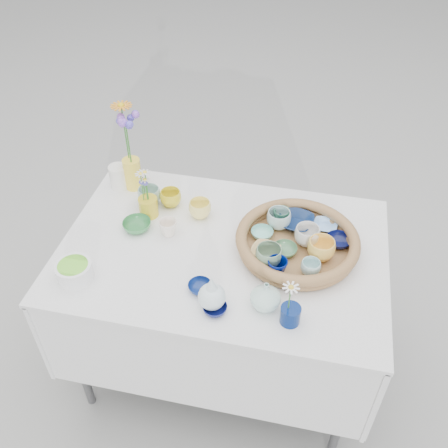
% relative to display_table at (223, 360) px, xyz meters
% --- Properties ---
extents(ground, '(80.00, 80.00, 0.00)m').
position_rel_display_table_xyz_m(ground, '(0.00, 0.00, 0.00)').
color(ground, gray).
extents(display_table, '(1.26, 0.86, 0.77)m').
position_rel_display_table_xyz_m(display_table, '(0.00, 0.00, 0.00)').
color(display_table, white).
rests_on(display_table, ground).
extents(wicker_tray, '(0.47, 0.47, 0.08)m').
position_rel_display_table_xyz_m(wicker_tray, '(0.28, 0.05, 0.80)').
color(wicker_tray, brown).
rests_on(wicker_tray, display_table).
extents(tray_ceramic_0, '(0.17, 0.17, 0.03)m').
position_rel_display_table_xyz_m(tray_ceramic_0, '(0.26, 0.17, 0.80)').
color(tray_ceramic_0, navy).
rests_on(tray_ceramic_0, wicker_tray).
extents(tray_ceramic_1, '(0.10, 0.10, 0.03)m').
position_rel_display_table_xyz_m(tray_ceramic_1, '(0.43, 0.10, 0.80)').
color(tray_ceramic_1, '#090E3D').
rests_on(tray_ceramic_1, wicker_tray).
extents(tray_ceramic_2, '(0.11, 0.11, 0.08)m').
position_rel_display_table_xyz_m(tray_ceramic_2, '(0.37, 0.01, 0.82)').
color(tray_ceramic_2, '#FCC651').
rests_on(tray_ceramic_2, wicker_tray).
extents(tray_ceramic_3, '(0.12, 0.12, 0.03)m').
position_rel_display_table_xyz_m(tray_ceramic_3, '(0.24, 0.00, 0.80)').
color(tray_ceramic_3, '#4C7C54').
rests_on(tray_ceramic_3, wicker_tray).
extents(tray_ceramic_4, '(0.13, 0.13, 0.08)m').
position_rel_display_table_xyz_m(tray_ceramic_4, '(0.19, -0.07, 0.82)').
color(tray_ceramic_4, slate).
rests_on(tray_ceramic_4, wicker_tray).
extents(tray_ceramic_5, '(0.11, 0.11, 0.03)m').
position_rel_display_table_xyz_m(tray_ceramic_5, '(0.14, 0.08, 0.80)').
color(tray_ceramic_5, '#85D6C5').
rests_on(tray_ceramic_5, wicker_tray).
extents(tray_ceramic_6, '(0.11, 0.11, 0.08)m').
position_rel_display_table_xyz_m(tray_ceramic_6, '(0.19, 0.15, 0.82)').
color(tray_ceramic_6, '#ADCEC9').
rests_on(tray_ceramic_6, wicker_tray).
extents(tray_ceramic_7, '(0.13, 0.13, 0.08)m').
position_rel_display_table_xyz_m(tray_ceramic_7, '(0.31, 0.07, 0.82)').
color(tray_ceramic_7, silver).
rests_on(tray_ceramic_7, wicker_tray).
extents(tray_ceramic_8, '(0.09, 0.09, 0.02)m').
position_rel_display_table_xyz_m(tray_ceramic_8, '(0.38, 0.18, 0.79)').
color(tray_ceramic_8, '#8CC0FE').
rests_on(tray_ceramic_8, wicker_tray).
extents(tray_ceramic_9, '(0.08, 0.08, 0.07)m').
position_rel_display_table_xyz_m(tray_ceramic_9, '(0.22, -0.11, 0.82)').
color(tray_ceramic_9, '#000E5A').
rests_on(tray_ceramic_9, wicker_tray).
extents(tray_ceramic_10, '(0.13, 0.13, 0.03)m').
position_rel_display_table_xyz_m(tray_ceramic_10, '(0.17, -0.02, 0.80)').
color(tray_ceramic_10, '#E4BE77').
rests_on(tray_ceramic_10, wicker_tray).
extents(tray_ceramic_11, '(0.09, 0.09, 0.06)m').
position_rel_display_table_xyz_m(tray_ceramic_11, '(0.34, -0.08, 0.81)').
color(tray_ceramic_11, '#A7D2CF').
rests_on(tray_ceramic_11, wicker_tray).
extents(tray_ceramic_12, '(0.08, 0.08, 0.06)m').
position_rel_display_table_xyz_m(tray_ceramic_12, '(0.20, 0.18, 0.81)').
color(tray_ceramic_12, '#337053').
rests_on(tray_ceramic_12, wicker_tray).
extents(loose_ceramic_0, '(0.11, 0.11, 0.07)m').
position_rel_display_table_xyz_m(loose_ceramic_0, '(-0.27, 0.21, 0.80)').
color(loose_ceramic_0, gold).
rests_on(loose_ceramic_0, display_table).
extents(loose_ceramic_1, '(0.12, 0.12, 0.07)m').
position_rel_display_table_xyz_m(loose_ceramic_1, '(-0.13, 0.17, 0.80)').
color(loose_ceramic_1, '#FFEA71').
rests_on(loose_ceramic_1, display_table).
extents(loose_ceramic_2, '(0.15, 0.15, 0.04)m').
position_rel_display_table_xyz_m(loose_ceramic_2, '(-0.36, 0.03, 0.78)').
color(loose_ceramic_2, '#347F43').
rests_on(loose_ceramic_2, display_table).
extents(loose_ceramic_3, '(0.08, 0.08, 0.07)m').
position_rel_display_table_xyz_m(loose_ceramic_3, '(-0.23, 0.03, 0.80)').
color(loose_ceramic_3, white).
rests_on(loose_ceramic_3, display_table).
extents(loose_ceramic_4, '(0.11, 0.11, 0.03)m').
position_rel_display_table_xyz_m(loose_ceramic_4, '(-0.03, -0.23, 0.78)').
color(loose_ceramic_4, navy).
rests_on(loose_ceramic_4, display_table).
extents(loose_ceramic_5, '(0.11, 0.11, 0.08)m').
position_rel_display_table_xyz_m(loose_ceramic_5, '(-0.37, 0.20, 0.80)').
color(loose_ceramic_5, '#9DC4B6').
rests_on(loose_ceramic_5, display_table).
extents(loose_ceramic_6, '(0.09, 0.09, 0.03)m').
position_rel_display_table_xyz_m(loose_ceramic_6, '(0.04, -0.31, 0.78)').
color(loose_ceramic_6, '#0F1654').
rests_on(loose_ceramic_6, display_table).
extents(fluted_bowl, '(0.16, 0.16, 0.07)m').
position_rel_display_table_xyz_m(fluted_bowl, '(-0.49, -0.27, 0.80)').
color(fluted_bowl, white).
rests_on(fluted_bowl, display_table).
extents(bud_vase_paleblue, '(0.12, 0.12, 0.15)m').
position_rel_display_table_xyz_m(bud_vase_paleblue, '(0.03, -0.29, 0.84)').
color(bud_vase_paleblue, white).
rests_on(bud_vase_paleblue, display_table).
extents(bud_vase_seafoam, '(0.13, 0.13, 0.11)m').
position_rel_display_table_xyz_m(bud_vase_seafoam, '(0.20, -0.25, 0.82)').
color(bud_vase_seafoam, silver).
rests_on(bud_vase_seafoam, display_table).
extents(bud_vase_cobalt, '(0.08, 0.08, 0.07)m').
position_rel_display_table_xyz_m(bud_vase_cobalt, '(0.29, -0.30, 0.80)').
color(bud_vase_cobalt, '#021A58').
rests_on(bud_vase_cobalt, display_table).
extents(single_daisy, '(0.08, 0.08, 0.12)m').
position_rel_display_table_xyz_m(single_daisy, '(0.28, -0.30, 0.88)').
color(single_daisy, white).
rests_on(single_daisy, bud_vase_cobalt).
extents(tall_vase_yellow, '(0.08, 0.08, 0.14)m').
position_rel_display_table_xyz_m(tall_vase_yellow, '(-0.47, 0.30, 0.84)').
color(tall_vase_yellow, yellow).
rests_on(tall_vase_yellow, display_table).
extents(gerbera, '(0.11, 0.11, 0.27)m').
position_rel_display_table_xyz_m(gerbera, '(-0.48, 0.31, 1.03)').
color(gerbera, orange).
rests_on(gerbera, tall_vase_yellow).
extents(hydrangea, '(0.09, 0.09, 0.27)m').
position_rel_display_table_xyz_m(hydrangea, '(-0.46, 0.29, 1.01)').
color(hydrangea, '#554ACA').
rests_on(hydrangea, tall_vase_yellow).
extents(white_pitcher, '(0.12, 0.10, 0.11)m').
position_rel_display_table_xyz_m(white_pitcher, '(-0.53, 0.29, 0.82)').
color(white_pitcher, white).
rests_on(white_pitcher, display_table).
extents(daisy_cup, '(0.10, 0.10, 0.08)m').
position_rel_display_table_xyz_m(daisy_cup, '(-0.34, 0.13, 0.81)').
color(daisy_cup, gold).
rests_on(daisy_cup, display_table).
extents(daisy_posy, '(0.10, 0.10, 0.14)m').
position_rel_display_table_xyz_m(daisy_posy, '(-0.35, 0.14, 0.92)').
color(daisy_posy, silver).
rests_on(daisy_posy, daisy_cup).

